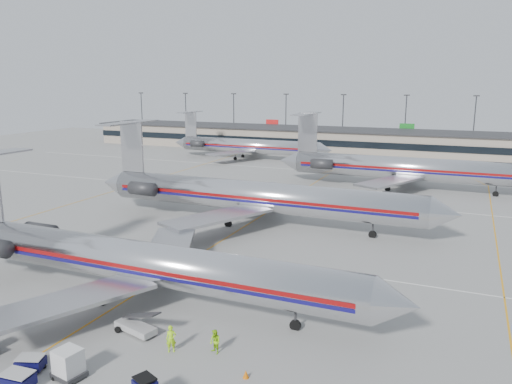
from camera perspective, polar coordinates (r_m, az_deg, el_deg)
The scene contains 15 objects.
ground at distance 47.81m, azimuth -12.09°, elevation -10.44°, with size 260.00×260.00×0.00m, color gray.
apron_markings at distance 55.68m, azimuth -6.14°, elevation -6.91°, with size 160.00×0.15×0.02m, color silver.
terminal at distance 137.06m, azimuth 12.12°, elevation 5.68°, with size 162.00×17.00×6.25m.
light_mast_row at distance 150.33m, azimuth 13.27°, elevation 8.26°, with size 163.60×0.40×15.28m.
jet_foreground at distance 44.28m, azimuth -13.65°, elevation -7.62°, with size 45.28×26.66×11.85m.
jet_second_row at distance 65.78m, azimuth -0.56°, elevation -0.41°, with size 50.12×29.51×13.12m.
jet_third_row at distance 91.32m, azimuth 16.51°, elevation 2.67°, with size 47.95×29.49×13.11m.
jet_back_row at distance 123.13m, azimuth -1.16°, elevation 5.31°, with size 41.92×25.78×11.46m.
cart_inner at distance 37.21m, azimuth -24.36°, elevation -17.37°, with size 1.96×1.64×0.95m.
cart_outer at distance 35.61m, azimuth -25.58°, elevation -18.81°, with size 1.95×1.42×1.05m.
uld_container at distance 35.24m, azimuth -20.65°, elevation -17.90°, with size 2.09×1.84×1.95m.
belt_loader at distance 39.50m, azimuth -13.51°, elevation -14.65°, with size 4.24×2.08×2.17m.
ramp_worker_near at distance 36.44m, azimuth -9.67°, elevation -16.22°, with size 0.70×0.46×1.92m, color #A4E815.
ramp_worker_far at distance 35.94m, azimuth -4.70°, elevation -16.70°, with size 0.83×0.65×1.72m, color #90D614.
cone_right at distance 33.58m, azimuth -1.17°, elevation -20.08°, with size 0.40×0.40×0.54m, color #CF5E06.
Camera 1 is at (25.97, -35.76, 18.24)m, focal length 35.00 mm.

